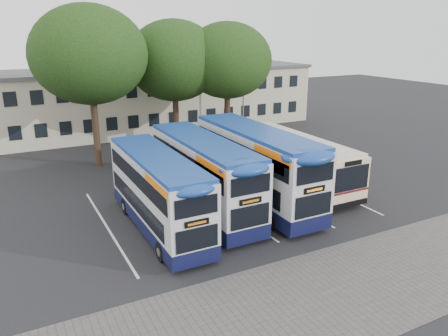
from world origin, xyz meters
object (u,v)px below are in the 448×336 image
tree_left (89,55)px  lamp_post (244,82)px  tree_right (227,61)px  bus_single (293,157)px  bus_dd_right (255,163)px  tree_mid (174,61)px  bus_dd_mid (203,172)px  bus_dd_left (158,189)px

tree_left → lamp_post: bearing=13.9°
tree_right → bus_single: size_ratio=0.98×
tree_right → bus_dd_right: (-4.52, -12.04, -4.94)m
lamp_post → tree_mid: bearing=-166.4°
lamp_post → tree_right: tree_right is taller
tree_mid → tree_right: size_ratio=1.02×
tree_right → tree_left: bearing=-179.0°
bus_single → tree_left: bearing=136.2°
lamp_post → bus_dd_right: bearing=-117.6°
lamp_post → bus_dd_mid: 19.26m
lamp_post → bus_single: lamp_post is taller
bus_dd_left → bus_dd_mid: 3.17m
tree_mid → bus_dd_mid: bearing=-105.4°
lamp_post → bus_dd_mid: lamp_post is taller
tree_mid → bus_dd_right: (-0.43, -13.62, -4.97)m
bus_single → tree_mid: bearing=106.5°
bus_dd_right → bus_single: bus_dd_right is taller
lamp_post → bus_single: size_ratio=0.84×
bus_dd_mid → bus_single: 7.39m
bus_dd_left → bus_dd_mid: (3.00, 1.03, 0.13)m
tree_left → tree_right: 11.17m
tree_mid → bus_dd_right: size_ratio=1.00×
lamp_post → tree_left: bearing=-166.1°
tree_left → bus_dd_mid: size_ratio=1.15×
lamp_post → bus_single: 14.75m
tree_right → bus_dd_mid: tree_right is taller
bus_dd_mid → bus_dd_right: bearing=-2.9°
lamp_post → bus_dd_mid: bearing=-126.6°
tree_right → bus_dd_left: tree_right is taller
bus_dd_mid → bus_dd_right: bus_dd_right is taller
tree_left → bus_dd_right: (6.62, -11.84, -5.69)m
lamp_post → bus_dd_left: bearing=-131.3°
tree_mid → bus_dd_mid: tree_mid is taller
bus_dd_mid → bus_dd_right: size_ratio=0.94×
bus_dd_mid → tree_mid: bearing=74.6°
tree_mid → bus_dd_left: size_ratio=1.12×
tree_right → bus_dd_right: bearing=-110.6°
lamp_post → tree_right: size_ratio=0.86×
bus_dd_left → bus_single: (10.21, 2.57, -0.37)m
bus_dd_mid → tree_left: bearing=106.1°
tree_right → bus_dd_left: size_ratio=1.10×
lamp_post → bus_dd_left: lamp_post is taller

